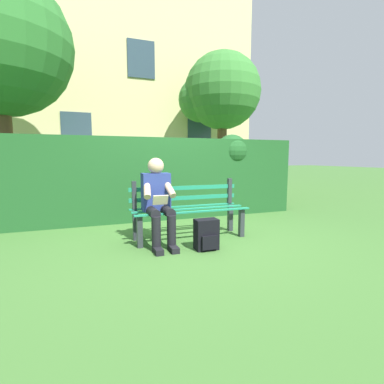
{
  "coord_description": "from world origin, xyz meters",
  "views": [
    {
      "loc": [
        1.37,
        3.81,
        1.19
      ],
      "look_at": [
        0.0,
        0.1,
        0.7
      ],
      "focal_mm": 26.45,
      "sensor_mm": 36.0,
      "label": 1
    }
  ],
  "objects_px": {
    "backpack": "(206,235)",
    "person_seated": "(158,199)",
    "tree_far": "(219,93)",
    "park_bench": "(188,209)"
  },
  "relations": [
    {
      "from": "backpack",
      "to": "person_seated",
      "type": "bearing_deg",
      "value": -40.61
    },
    {
      "from": "tree_far",
      "to": "person_seated",
      "type": "bearing_deg",
      "value": 56.19
    },
    {
      "from": "tree_far",
      "to": "backpack",
      "type": "bearing_deg",
      "value": 63.09
    },
    {
      "from": "backpack",
      "to": "tree_far",
      "type": "bearing_deg",
      "value": -116.91
    },
    {
      "from": "backpack",
      "to": "tree_far",
      "type": "relative_size",
      "value": 0.09
    },
    {
      "from": "park_bench",
      "to": "person_seated",
      "type": "height_order",
      "value": "person_seated"
    },
    {
      "from": "park_bench",
      "to": "person_seated",
      "type": "relative_size",
      "value": 1.43
    },
    {
      "from": "person_seated",
      "to": "backpack",
      "type": "height_order",
      "value": "person_seated"
    },
    {
      "from": "person_seated",
      "to": "tree_far",
      "type": "distance_m",
      "value": 6.14
    },
    {
      "from": "park_bench",
      "to": "tree_far",
      "type": "xyz_separation_m",
      "value": [
        -2.61,
        -4.46,
        2.76
      ]
    }
  ]
}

